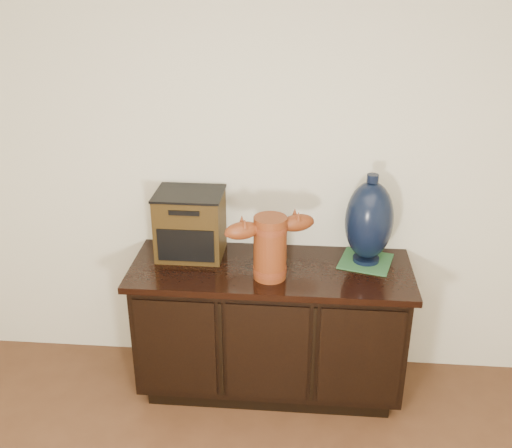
# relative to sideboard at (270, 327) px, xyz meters

# --- Properties ---
(sideboard) EXTENTS (1.46, 0.56, 0.75)m
(sideboard) POSITION_rel_sideboard_xyz_m (0.00, 0.00, 0.00)
(sideboard) COLOR black
(sideboard) RESTS_ON ground
(terracotta_vessel) EXTENTS (0.45, 0.26, 0.33)m
(terracotta_vessel) POSITION_rel_sideboard_xyz_m (0.00, -0.10, 0.55)
(terracotta_vessel) COLOR brown
(terracotta_vessel) RESTS_ON sideboard
(tv_radio) EXTENTS (0.36, 0.29, 0.36)m
(tv_radio) POSITION_rel_sideboard_xyz_m (-0.44, 0.12, 0.55)
(tv_radio) COLOR #38270E
(tv_radio) RESTS_ON sideboard
(green_mat) EXTENTS (0.32, 0.32, 0.01)m
(green_mat) POSITION_rel_sideboard_xyz_m (0.49, 0.11, 0.37)
(green_mat) COLOR #2C6335
(green_mat) RESTS_ON sideboard
(lamp_base) EXTENTS (0.30, 0.30, 0.48)m
(lamp_base) POSITION_rel_sideboard_xyz_m (0.49, 0.11, 0.60)
(lamp_base) COLOR black
(lamp_base) RESTS_ON green_mat
(spray_can) EXTENTS (0.06, 0.06, 0.17)m
(spray_can) POSITION_rel_sideboard_xyz_m (-0.02, 0.07, 0.45)
(spray_can) COLOR #5E1C10
(spray_can) RESTS_ON sideboard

